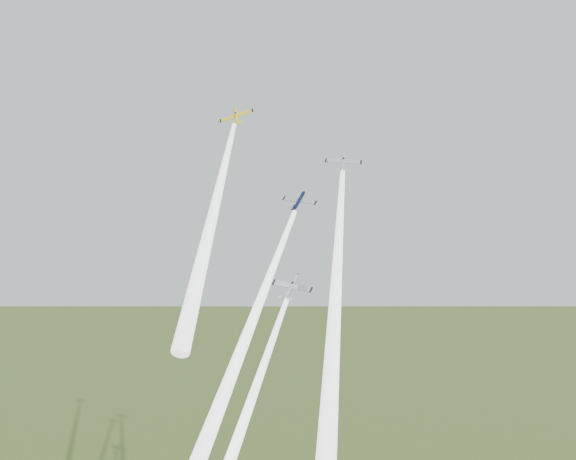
% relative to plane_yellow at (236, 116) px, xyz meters
% --- Properties ---
extents(plane_yellow, '(9.53, 7.24, 7.74)m').
position_rel_plane_yellow_xyz_m(plane_yellow, '(0.00, 0.00, 0.00)').
color(plane_yellow, yellow).
extents(smoke_trail_yellow, '(11.98, 44.54, 41.96)m').
position_rel_plane_yellow_xyz_m(smoke_trail_yellow, '(4.88, -23.33, -22.12)').
color(smoke_trail_yellow, white).
extents(plane_navy, '(8.12, 6.22, 6.69)m').
position_rel_plane_yellow_xyz_m(plane_navy, '(14.00, -1.35, -18.01)').
color(plane_navy, black).
extents(smoke_trail_navy, '(5.32, 51.14, 47.68)m').
position_rel_plane_yellow_xyz_m(smoke_trail_navy, '(12.69, -28.23, -42.98)').
color(smoke_trail_navy, white).
extents(plane_silver_right, '(7.82, 7.20, 6.07)m').
position_rel_plane_yellow_xyz_m(plane_silver_right, '(23.66, -3.64, -10.75)').
color(plane_silver_right, silver).
extents(smoke_trail_silver_right, '(11.92, 48.44, 45.55)m').
position_rel_plane_yellow_xyz_m(smoke_trail_silver_right, '(28.49, -28.94, -34.65)').
color(smoke_trail_silver_right, white).
extents(plane_silver_low, '(8.95, 6.83, 7.40)m').
position_rel_plane_yellow_xyz_m(plane_silver_low, '(15.65, -11.62, -34.54)').
color(plane_silver_low, '#B5BDC4').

